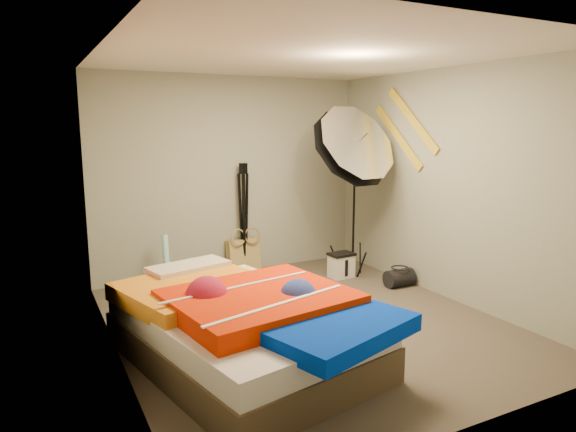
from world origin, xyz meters
TOP-DOWN VIEW (x-y plane):
  - floor at (0.00, 0.00)m, footprint 4.00×4.00m
  - ceiling at (0.00, 0.00)m, footprint 4.00×4.00m
  - wall_back at (0.00, 2.00)m, footprint 3.50×0.00m
  - wall_front at (0.00, -2.00)m, footprint 3.50×0.00m
  - wall_left at (-1.75, 0.00)m, footprint 0.00×4.00m
  - wall_right at (1.75, 0.00)m, footprint 0.00×4.00m
  - tote_bag at (0.12, 1.90)m, footprint 0.45×0.22m
  - wrapping_roll at (-0.94, 1.68)m, footprint 0.08×0.19m
  - camera_case at (1.12, 1.12)m, footprint 0.30×0.23m
  - duffel_bag at (1.53, 0.48)m, footprint 0.35×0.21m
  - wall_stripe_upper at (1.73, 0.60)m, footprint 0.02×0.91m
  - wall_stripe_lower at (1.73, 0.85)m, footprint 0.02×0.91m
  - bed at (-0.85, -0.48)m, footprint 1.94×2.47m
  - photo_umbrella at (1.14, 1.00)m, footprint 1.28×0.91m
  - camera_tripod at (0.12, 1.87)m, footprint 0.09×0.09m

SIDE VIEW (x-z plane):
  - floor at x=0.00m, z-range 0.00..0.00m
  - duffel_bag at x=1.53m, z-range 0.00..0.21m
  - camera_case at x=1.12m, z-range 0.00..0.29m
  - tote_bag at x=0.12m, z-range -0.01..0.44m
  - bed at x=-0.85m, z-range 0.00..0.62m
  - wrapping_roll at x=-0.94m, z-range 0.00..0.64m
  - camera_tripod at x=0.12m, z-range 0.10..1.53m
  - wall_back at x=0.00m, z-range -0.50..3.00m
  - wall_front at x=0.00m, z-range -0.50..3.00m
  - wall_left at x=-1.75m, z-range -0.75..3.25m
  - wall_right at x=1.75m, z-range -0.75..3.25m
  - photo_umbrella at x=1.14m, z-range 0.49..2.73m
  - wall_stripe_lower at x=1.73m, z-range 1.36..2.14m
  - wall_stripe_upper at x=1.73m, z-range 1.56..2.34m
  - ceiling at x=0.00m, z-range 2.50..2.50m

